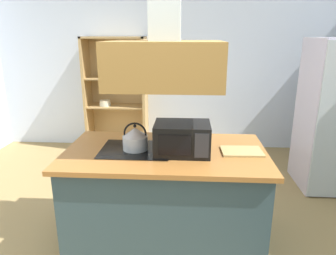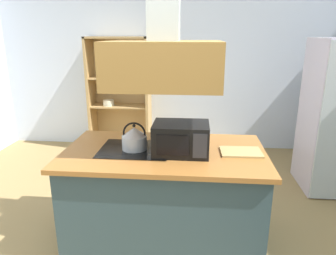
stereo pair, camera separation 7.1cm
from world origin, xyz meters
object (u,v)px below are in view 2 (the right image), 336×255
at_px(kettle, 134,138).
at_px(cutting_board, 241,152).
at_px(microwave, 181,138).
at_px(dish_cabinet, 120,101).

height_order(kettle, cutting_board, kettle).
xyz_separation_m(kettle, microwave, (0.41, -0.06, 0.03)).
xyz_separation_m(dish_cabinet, cutting_board, (1.63, -2.46, 0.10)).
relative_size(dish_cabinet, cutting_board, 5.37).
bearing_deg(microwave, dish_cabinet, 114.17).
bearing_deg(cutting_board, microwave, -174.84).
bearing_deg(microwave, cutting_board, 5.16).
distance_m(cutting_board, microwave, 0.52).
distance_m(kettle, microwave, 0.41).
relative_size(kettle, microwave, 0.53).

